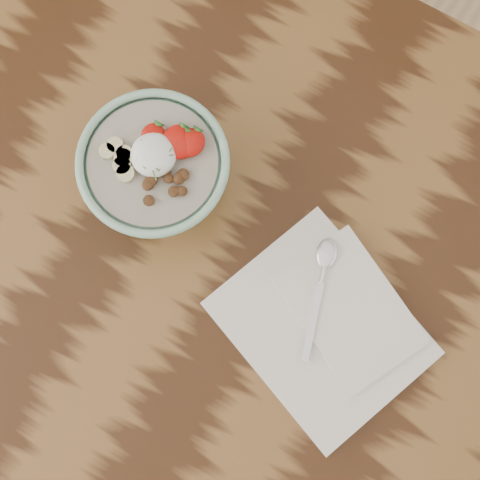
# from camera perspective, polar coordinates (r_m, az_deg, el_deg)

# --- Properties ---
(table) EXTENTS (1.60, 0.90, 0.75)m
(table) POSITION_cam_1_polar(r_m,az_deg,el_deg) (0.97, 1.43, -3.30)
(table) COLOR #361D0D
(table) RESTS_ON ground
(breakfast_bowl) EXTENTS (0.19, 0.19, 0.13)m
(breakfast_bowl) POSITION_cam_1_polar(r_m,az_deg,el_deg) (0.85, -7.11, 5.91)
(breakfast_bowl) COLOR #8CBCA0
(breakfast_bowl) RESTS_ON table
(napkin) EXTENTS (0.30, 0.28, 0.02)m
(napkin) POSITION_cam_1_polar(r_m,az_deg,el_deg) (0.87, 7.46, -7.12)
(napkin) COLOR white
(napkin) RESTS_ON table
(spoon) EXTENTS (0.06, 0.16, 0.01)m
(spoon) POSITION_cam_1_polar(r_m,az_deg,el_deg) (0.87, 7.12, -2.56)
(spoon) COLOR silver
(spoon) RESTS_ON napkin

